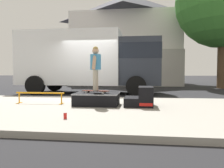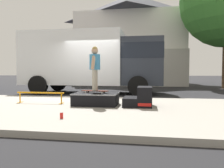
# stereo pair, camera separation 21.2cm
# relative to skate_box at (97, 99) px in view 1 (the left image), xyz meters

# --- Properties ---
(ground_plane) EXTENTS (140.00, 140.00, 0.00)m
(ground_plane) POSITION_rel_skate_box_xyz_m (-1.05, 2.60, -0.30)
(ground_plane) COLOR black
(sidewalk_slab) EXTENTS (50.00, 5.00, 0.12)m
(sidewalk_slab) POSITION_rel_skate_box_xyz_m (-1.05, -0.40, -0.24)
(sidewalk_slab) COLOR gray
(sidewalk_slab) RESTS_ON ground
(skate_box) EXTENTS (1.24, 0.86, 0.34)m
(skate_box) POSITION_rel_skate_box_xyz_m (0.00, 0.00, 0.00)
(skate_box) COLOR black
(skate_box) RESTS_ON sidewalk_slab
(kicker_ramp) EXTENTS (0.77, 0.81, 0.54)m
(kicker_ramp) POSITION_rel_skate_box_xyz_m (1.25, -0.00, 0.04)
(kicker_ramp) COLOR black
(kicker_ramp) RESTS_ON sidewalk_slab
(grind_rail) EXTENTS (1.50, 0.28, 0.34)m
(grind_rail) POSITION_rel_skate_box_xyz_m (-1.75, 0.12, 0.07)
(grind_rail) COLOR orange
(grind_rail) RESTS_ON sidewalk_slab
(skateboard) EXTENTS (0.80, 0.32, 0.07)m
(skateboard) POSITION_rel_skate_box_xyz_m (-0.04, 0.04, 0.21)
(skateboard) COLOR #4C1E14
(skateboard) RESTS_ON skate_box
(skater_kid) EXTENTS (0.30, 0.64, 1.25)m
(skater_kid) POSITION_rel_skate_box_xyz_m (-0.04, 0.04, 0.96)
(skater_kid) COLOR #B7AD99
(skater_kid) RESTS_ON skateboard
(soda_can) EXTENTS (0.07, 0.07, 0.13)m
(soda_can) POSITION_rel_skate_box_xyz_m (-0.25, -1.91, -0.12)
(soda_can) COLOR red
(soda_can) RESTS_ON sidewalk_slab
(box_truck) EXTENTS (6.91, 2.63, 3.05)m
(box_truck) POSITION_rel_skate_box_xyz_m (-1.30, 4.80, 1.40)
(box_truck) COLOR white
(box_truck) RESTS_ON ground
(house_behind) EXTENTS (9.54, 8.23, 8.40)m
(house_behind) POSITION_rel_skate_box_xyz_m (-0.06, 14.88, 3.94)
(house_behind) COLOR silver
(house_behind) RESTS_ON ground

